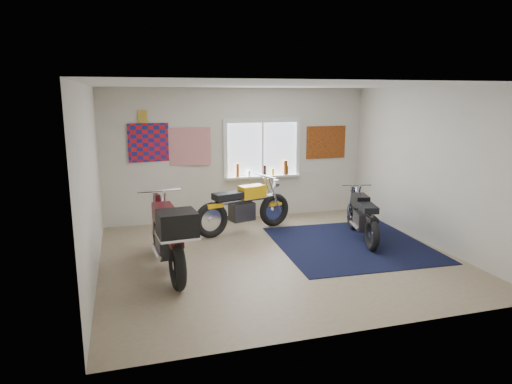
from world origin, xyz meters
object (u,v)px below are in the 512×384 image
object	(u,v)px
navy_rug	(351,244)
maroon_tourer	(169,236)
yellow_triumph	(244,208)
black_chrome_bike	(362,217)

from	to	relation	value
navy_rug	maroon_tourer	world-z (taller)	maroon_tourer
yellow_triumph	black_chrome_bike	distance (m)	2.19
navy_rug	black_chrome_bike	world-z (taller)	black_chrome_bike
black_chrome_bike	maroon_tourer	size ratio (longest dim) A/B	0.81
black_chrome_bike	navy_rug	bearing A→B (deg)	137.70
navy_rug	black_chrome_bike	distance (m)	0.56
yellow_triumph	navy_rug	bearing A→B (deg)	-55.46
yellow_triumph	maroon_tourer	xyz separation A→B (m)	(-1.57, -1.75, 0.13)
navy_rug	yellow_triumph	size ratio (longest dim) A/B	1.29
yellow_triumph	black_chrome_bike	xyz separation A→B (m)	(1.91, -1.07, -0.05)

